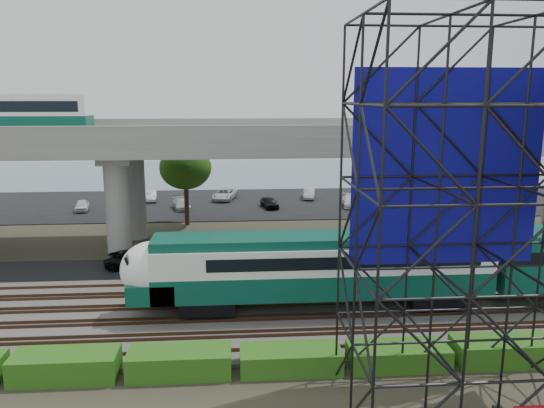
{
  "coord_description": "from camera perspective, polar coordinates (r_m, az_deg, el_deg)",
  "views": [
    {
      "loc": [
        -1.48,
        -26.38,
        12.3
      ],
      "look_at": [
        0.91,
        6.0,
        5.64
      ],
      "focal_mm": 35.0,
      "sensor_mm": 36.0,
      "label": 1
    }
  ],
  "objects": [
    {
      "name": "overpass",
      "position": [
        42.58,
        -4.06,
        6.05
      ],
      "size": [
        80.0,
        12.0,
        12.4
      ],
      "color": "#9E9B93",
      "rests_on": "ground"
    },
    {
      "name": "trees",
      "position": [
        43.19,
        -8.42,
        2.5
      ],
      "size": [
        40.94,
        16.94,
        7.69
      ],
      "color": "#382314",
      "rests_on": "ground"
    },
    {
      "name": "suv",
      "position": [
        39.68,
        -14.25,
        -5.75
      ],
      "size": [
        4.63,
        2.15,
        1.28
      ],
      "primitive_type": "imported",
      "rotation": [
        0.0,
        0.0,
        1.58
      ],
      "color": "black",
      "rests_on": "service_road"
    },
    {
      "name": "parked_cars",
      "position": [
        61.4,
        -1.19,
        0.68
      ],
      "size": [
        36.12,
        9.73,
        1.29
      ],
      "color": "silver",
      "rests_on": "parking_lot"
    },
    {
      "name": "commuter_train",
      "position": [
        30.73,
        9.41,
        -6.42
      ],
      "size": [
        29.3,
        3.06,
        4.3
      ],
      "color": "black",
      "rests_on": "rail_tracks"
    },
    {
      "name": "service_road",
      "position": [
        38.89,
        -1.85,
        -6.79
      ],
      "size": [
        90.0,
        5.0,
        0.08
      ],
      "primitive_type": "cube",
      "color": "black",
      "rests_on": "ground"
    },
    {
      "name": "hedge_strip",
      "position": [
        25.13,
        2.02,
        -16.27
      ],
      "size": [
        34.6,
        1.8,
        1.2
      ],
      "color": "#2A5914",
      "rests_on": "ground"
    },
    {
      "name": "ground",
      "position": [
        29.15,
        -0.95,
        -13.38
      ],
      "size": [
        140.0,
        140.0,
        0.0
      ],
      "primitive_type": "plane",
      "color": "#474233",
      "rests_on": "ground"
    },
    {
      "name": "ballast_bed",
      "position": [
        30.93,
        -1.17,
        -11.65
      ],
      "size": [
        90.0,
        12.0,
        0.2
      ],
      "primitive_type": "cube",
      "color": "slate",
      "rests_on": "ground"
    },
    {
      "name": "scaffold_tower",
      "position": [
        21.02,
        21.13,
        -2.48
      ],
      "size": [
        9.36,
        6.36,
        15.0
      ],
      "color": "black",
      "rests_on": "ground"
    },
    {
      "name": "harbor_water",
      "position": [
        83.3,
        -3.17,
        3.09
      ],
      "size": [
        140.0,
        40.0,
        0.03
      ],
      "primitive_type": "cube",
      "color": "slate",
      "rests_on": "ground"
    },
    {
      "name": "rail_tracks",
      "position": [
        30.86,
        -1.17,
        -11.34
      ],
      "size": [
        90.0,
        9.52,
        0.16
      ],
      "color": "#472D1E",
      "rests_on": "ballast_bed"
    },
    {
      "name": "parking_lot",
      "position": [
        61.63,
        -2.77,
        0.1
      ],
      "size": [
        90.0,
        18.0,
        0.08
      ],
      "primitive_type": "cube",
      "color": "black",
      "rests_on": "ground"
    }
  ]
}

